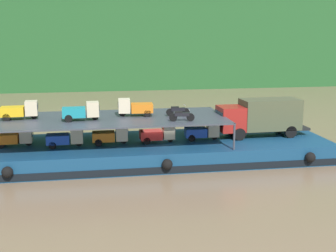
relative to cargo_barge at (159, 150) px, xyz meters
The scene contains 14 objects.
ground_plane 0.75m from the cargo_barge, 90.00° to the left, with size 400.00×400.00×0.00m, color #7F664C.
cargo_barge is the anchor object (origin of this frame).
covered_lorry 8.96m from the cargo_barge, ahead, with size 7.91×2.49×3.10m.
cargo_rack 4.65m from the cargo_barge, behind, with size 17.99×7.29×2.00m.
mini_truck_lower_stern 11.11m from the cargo_barge, behind, with size 2.74×1.21×1.38m.
mini_truck_lower_aft 7.37m from the cargo_barge, behind, with size 2.78×1.26×1.38m.
mini_truck_lower_mid 4.06m from the cargo_barge, behind, with size 2.75×1.21×1.38m.
mini_truck_lower_fore 1.49m from the cargo_barge, 105.41° to the right, with size 2.77×1.26×1.38m.
mini_truck_lower_bow 3.85m from the cargo_barge, ahead, with size 2.79×1.30×1.38m.
mini_truck_upper_stern 11.12m from the cargo_barge, behind, with size 2.79×1.28×1.38m.
mini_truck_upper_mid 6.88m from the cargo_barge, behind, with size 2.77×1.25×1.38m.
mini_truck_upper_fore 3.93m from the cargo_barge, 161.79° to the left, with size 2.79×1.28×1.38m.
motorcycle_upper_port 4.10m from the cargo_barge, 56.44° to the right, with size 1.90×0.55×0.87m.
motorcycle_upper_centre 3.54m from the cargo_barge, ahead, with size 1.90×0.55×0.87m.
Camera 1 is at (-4.96, -34.27, 10.16)m, focal length 47.79 mm.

